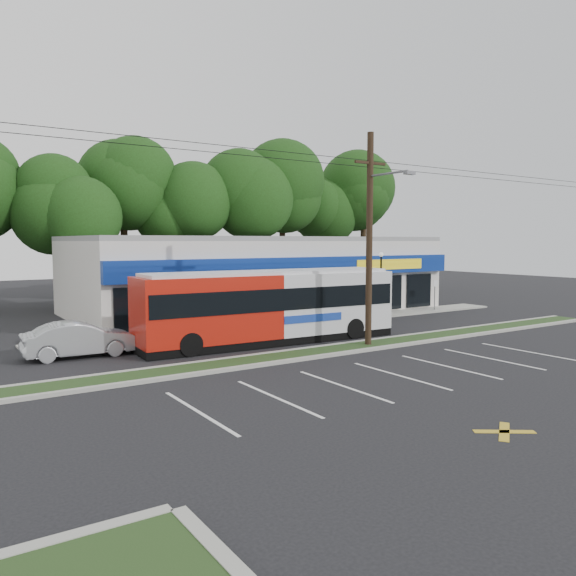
% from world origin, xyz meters
% --- Properties ---
extents(ground, '(120.00, 120.00, 0.00)m').
position_xyz_m(ground, '(0.00, 0.00, 0.00)').
color(ground, black).
rests_on(ground, ground).
extents(grass_strip, '(40.00, 1.60, 0.12)m').
position_xyz_m(grass_strip, '(0.00, 1.00, 0.06)').
color(grass_strip, '#1E3917').
rests_on(grass_strip, ground).
extents(curb_south, '(40.00, 0.25, 0.14)m').
position_xyz_m(curb_south, '(0.00, 0.15, 0.07)').
color(curb_south, '#9E9E93').
rests_on(curb_south, ground).
extents(curb_north, '(40.00, 0.25, 0.14)m').
position_xyz_m(curb_north, '(0.00, 1.85, 0.07)').
color(curb_north, '#9E9E93').
rests_on(curb_north, ground).
extents(sidewalk, '(32.00, 2.20, 0.10)m').
position_xyz_m(sidewalk, '(5.00, 9.00, 0.05)').
color(sidewalk, '#9E9E93').
rests_on(sidewalk, ground).
extents(strip_mall, '(25.00, 12.55, 5.30)m').
position_xyz_m(strip_mall, '(5.50, 15.91, 2.65)').
color(strip_mall, silver).
rests_on(strip_mall, ground).
extents(utility_pole, '(50.00, 2.77, 10.00)m').
position_xyz_m(utility_pole, '(2.83, 0.93, 5.41)').
color(utility_pole, black).
rests_on(utility_pole, ground).
extents(lamp_post, '(0.30, 0.30, 4.25)m').
position_xyz_m(lamp_post, '(11.00, 8.80, 2.67)').
color(lamp_post, black).
rests_on(lamp_post, ground).
extents(sign_post, '(0.45, 0.10, 2.23)m').
position_xyz_m(sign_post, '(16.00, 8.57, 1.56)').
color(sign_post, '#59595E').
rests_on(sign_post, ground).
extents(tree_line, '(46.76, 6.76, 11.83)m').
position_xyz_m(tree_line, '(4.00, 26.00, 8.42)').
color(tree_line, black).
rests_on(tree_line, ground).
extents(metrobus, '(13.35, 3.47, 3.55)m').
position_xyz_m(metrobus, '(-0.29, 4.50, 1.88)').
color(metrobus, '#B4190D').
rests_on(metrobus, ground).
extents(car_dark, '(4.84, 2.33, 1.59)m').
position_xyz_m(car_dark, '(4.00, 7.89, 0.80)').
color(car_dark, black).
rests_on(car_dark, ground).
extents(car_silver, '(4.72, 1.80, 1.54)m').
position_xyz_m(car_silver, '(-9.00, 6.08, 0.77)').
color(car_silver, '#A2A5AA').
rests_on(car_silver, ground).
extents(pedestrian_a, '(0.66, 0.44, 1.77)m').
position_xyz_m(pedestrian_a, '(4.15, 6.00, 0.89)').
color(pedestrian_a, beige).
rests_on(pedestrian_a, ground).
extents(pedestrian_b, '(0.88, 0.69, 1.81)m').
position_xyz_m(pedestrian_b, '(9.00, 8.50, 0.90)').
color(pedestrian_b, '#B6AFA4').
rests_on(pedestrian_b, ground).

